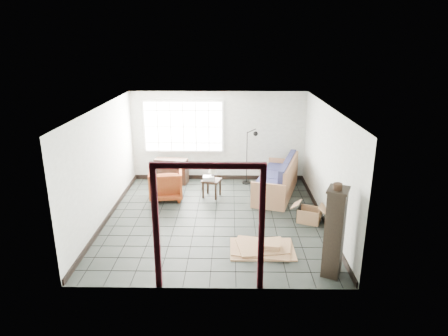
{
  "coord_description": "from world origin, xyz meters",
  "views": [
    {
      "loc": [
        0.34,
        -8.5,
        3.99
      ],
      "look_at": [
        0.2,
        0.3,
        1.14
      ],
      "focal_mm": 32.0,
      "sensor_mm": 36.0,
      "label": 1
    }
  ],
  "objects_px": {
    "side_table": "(212,183)",
    "tall_shelf": "(335,232)",
    "futon_sofa": "(279,182)",
    "armchair": "(166,183)"
  },
  "relations": [
    {
      "from": "futon_sofa",
      "to": "tall_shelf",
      "type": "xyz_separation_m",
      "value": [
        0.51,
        -3.8,
        0.46
      ]
    },
    {
      "from": "tall_shelf",
      "to": "armchair",
      "type": "bearing_deg",
      "value": 158.42
    },
    {
      "from": "side_table",
      "to": "tall_shelf",
      "type": "xyz_separation_m",
      "value": [
        2.29,
        -3.61,
        0.43
      ]
    },
    {
      "from": "futon_sofa",
      "to": "side_table",
      "type": "height_order",
      "value": "futon_sofa"
    },
    {
      "from": "side_table",
      "to": "tall_shelf",
      "type": "bearing_deg",
      "value": -57.57
    },
    {
      "from": "armchair",
      "to": "futon_sofa",
      "type": "bearing_deg",
      "value": 178.28
    },
    {
      "from": "futon_sofa",
      "to": "side_table",
      "type": "bearing_deg",
      "value": -157.02
    },
    {
      "from": "tall_shelf",
      "to": "side_table",
      "type": "bearing_deg",
      "value": 145.85
    },
    {
      "from": "futon_sofa",
      "to": "side_table",
      "type": "xyz_separation_m",
      "value": [
        -1.78,
        -0.2,
        0.03
      ]
    },
    {
      "from": "armchair",
      "to": "side_table",
      "type": "xyz_separation_m",
      "value": [
        1.19,
        0.13,
        -0.04
      ]
    }
  ]
}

